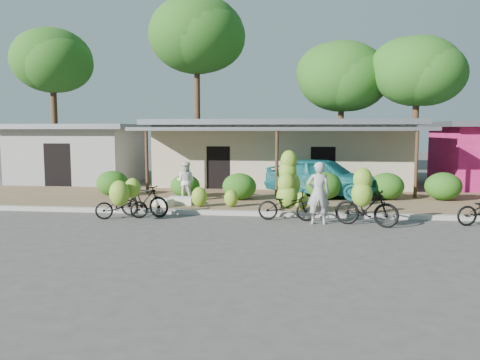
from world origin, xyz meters
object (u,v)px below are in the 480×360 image
at_px(tree_center_right, 339,75).
at_px(tree_near_right, 413,70).
at_px(tree_back_left, 50,59).
at_px(bike_far_left, 121,203).
at_px(sack_near, 181,201).
at_px(bike_center, 288,194).
at_px(bystander, 186,181).
at_px(tree_far_center, 194,34).
at_px(vendor, 318,193).
at_px(teal_van, 322,177).
at_px(bike_right, 365,202).
at_px(sack_far, 163,202).
at_px(bike_left, 142,199).

bearing_deg(tree_center_right, tree_near_right, -26.57).
relative_size(tree_back_left, tree_center_right, 1.06).
height_order(bike_far_left, sack_near, bike_far_left).
distance_m(bike_center, bystander, 4.80).
distance_m(tree_far_center, vendor, 18.65).
bearing_deg(tree_back_left, teal_van, -23.93).
bearing_deg(vendor, bike_far_left, -1.50).
xyz_separation_m(bike_right, bystander, (-6.29, 3.65, 0.15)).
bearing_deg(bike_right, sack_far, 92.05).
height_order(bike_left, bike_center, bike_center).
xyz_separation_m(tree_center_right, bike_right, (-0.45, -16.06, -5.50)).
relative_size(bike_center, bystander, 1.44).
bearing_deg(bike_left, bike_far_left, 147.85).
relative_size(tree_far_center, bystander, 7.30).
relative_size(tree_center_right, teal_van, 1.75).
height_order(tree_near_right, sack_far, tree_near_right).
bearing_deg(bike_far_left, sack_far, -37.51).
xyz_separation_m(bike_left, bystander, (0.74, 2.92, 0.28)).
xyz_separation_m(bike_far_left, sack_far, (0.76, 2.03, -0.30)).
distance_m(bike_far_left, sack_far, 2.18).
bearing_deg(sack_near, sack_far, -142.56).
distance_m(bike_far_left, teal_van, 8.57).
bearing_deg(tree_far_center, bike_far_left, -86.32).
xyz_separation_m(bike_left, bike_center, (4.73, 0.24, 0.22)).
bearing_deg(bike_left, tree_center_right, -13.93).
xyz_separation_m(tree_far_center, teal_van, (7.58, -9.91, -7.93)).
xyz_separation_m(sack_near, teal_van, (5.26, 2.99, 0.66)).
height_order(tree_far_center, bike_right, tree_far_center).
bearing_deg(bystander, sack_far, 78.00).
xyz_separation_m(tree_back_left, bike_center, (14.24, -11.59, -6.17)).
bearing_deg(teal_van, bike_left, 152.62).
distance_m(vendor, bystander, 5.98).
xyz_separation_m(bike_far_left, teal_van, (6.59, 5.46, 0.37)).
bearing_deg(sack_far, teal_van, 30.46).
bearing_deg(teal_van, tree_back_left, 89.67).
bearing_deg(bystander, vendor, 153.12).
xyz_separation_m(tree_near_right, bike_far_left, (-12.01, -13.87, -5.70)).
bearing_deg(bike_left, tree_far_center, 17.91).
bearing_deg(teal_van, tree_far_center, 61.00).
bearing_deg(teal_van, tree_near_right, -9.19).
bearing_deg(bike_left, teal_van, -38.88).
xyz_separation_m(tree_back_left, tree_far_center, (8.00, 3.00, 1.86)).
bearing_deg(sack_near, bike_right, -23.10).
bearing_deg(tree_back_left, bike_right, -37.21).
relative_size(tree_far_center, tree_center_right, 1.34).
xyz_separation_m(bike_right, vendor, (-1.36, 0.27, 0.22)).
bearing_deg(bystander, bike_right, 157.37).
bearing_deg(vendor, sack_far, -21.93).
relative_size(tree_center_right, bike_right, 4.24).
distance_m(tree_back_left, bystander, 14.90).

